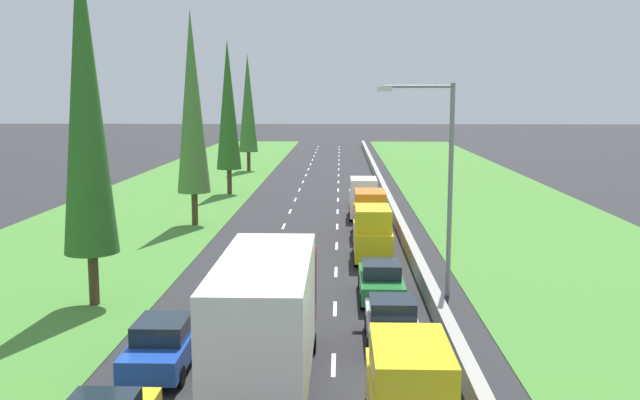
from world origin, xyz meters
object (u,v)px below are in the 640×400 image
object	(u,v)px
poplar_tree_second	(85,95)
white_box_truck_centre_lane	(268,321)
silver_hatchback_right_lane	(392,322)
yellow_hatchback_right_lane	(363,194)
poplar_tree_third	(192,103)
poplar_tree_fifth	(248,103)
orange_van_right_lane	(370,214)
blue_sedan_left_lane	(164,344)
street_light_mast	(442,174)
white_van_right_lane	(363,198)
yellow_van_right_lane	(409,399)
yellow_van_right_lane_fifth	(372,234)
green_sedan_right_lane	(381,281)
poplar_tree_fourth	(228,105)

from	to	relation	value
poplar_tree_second	white_box_truck_centre_lane	bearing A→B (deg)	-46.93
silver_hatchback_right_lane	yellow_hatchback_right_lane	distance (m)	31.79
poplar_tree_third	poplar_tree_fifth	world-z (taller)	poplar_tree_third
silver_hatchback_right_lane	orange_van_right_lane	size ratio (longest dim) A/B	0.80
yellow_hatchback_right_lane	blue_sedan_left_lane	bearing A→B (deg)	-102.02
white_box_truck_centre_lane	poplar_tree_second	distance (m)	13.30
street_light_mast	yellow_hatchback_right_lane	bearing A→B (deg)	95.59
white_van_right_lane	yellow_hatchback_right_lane	world-z (taller)	white_van_right_lane
yellow_van_right_lane	poplar_tree_third	size ratio (longest dim) A/B	0.35
orange_van_right_lane	yellow_van_right_lane_fifth	bearing A→B (deg)	-91.04
silver_hatchback_right_lane	white_box_truck_centre_lane	xyz separation A→B (m)	(-3.79, -4.19, 1.35)
yellow_van_right_lane	white_box_truck_centre_lane	xyz separation A→B (m)	(-3.67, 3.31, 0.78)
orange_van_right_lane	street_light_mast	world-z (taller)	street_light_mast
poplar_tree_second	green_sedan_right_lane	bearing A→B (deg)	5.65
white_box_truck_centre_lane	yellow_hatchback_right_lane	size ratio (longest dim) A/B	2.41
yellow_van_right_lane	yellow_van_right_lane_fifth	bearing A→B (deg)	89.96
green_sedan_right_lane	blue_sedan_left_lane	bearing A→B (deg)	-132.54
green_sedan_right_lane	poplar_tree_third	bearing A→B (deg)	123.77
yellow_van_right_lane	silver_hatchback_right_lane	world-z (taller)	yellow_van_right_lane
yellow_van_right_lane	poplar_tree_second	bearing A→B (deg)	134.53
yellow_van_right_lane	white_box_truck_centre_lane	bearing A→B (deg)	137.99
yellow_van_right_lane	poplar_tree_third	bearing A→B (deg)	110.57
green_sedan_right_lane	white_van_right_lane	distance (m)	19.95
poplar_tree_fifth	poplar_tree_third	bearing A→B (deg)	-88.70
green_sedan_right_lane	yellow_hatchback_right_lane	world-z (taller)	yellow_hatchback_right_lane
silver_hatchback_right_lane	blue_sedan_left_lane	xyz separation A→B (m)	(-7.27, -2.33, -0.02)
white_box_truck_centre_lane	white_van_right_lane	world-z (taller)	white_box_truck_centre_lane
white_box_truck_centre_lane	orange_van_right_lane	bearing A→B (deg)	80.68
green_sedan_right_lane	street_light_mast	xyz separation A→B (m)	(2.56, 0.71, 4.42)
green_sedan_right_lane	white_box_truck_centre_lane	xyz separation A→B (m)	(-3.73, -9.71, 1.37)
green_sedan_right_lane	yellow_van_right_lane_fifth	size ratio (longest dim) A/B	0.92
white_box_truck_centre_lane	street_light_mast	world-z (taller)	street_light_mast
green_sedan_right_lane	blue_sedan_left_lane	xyz separation A→B (m)	(-7.21, -7.86, 0.00)
white_box_truck_centre_lane	yellow_hatchback_right_lane	distance (m)	36.19
street_light_mast	poplar_tree_third	bearing A→B (deg)	130.57
green_sedan_right_lane	yellow_hatchback_right_lane	xyz separation A→B (m)	(0.06, 26.26, 0.02)
yellow_van_right_lane_fifth	poplar_tree_second	xyz separation A→B (m)	(-11.68, -8.34, 7.09)
yellow_van_right_lane	yellow_van_right_lane_fifth	size ratio (longest dim) A/B	1.00
yellow_hatchback_right_lane	poplar_tree_second	world-z (taller)	poplar_tree_second
green_sedan_right_lane	yellow_van_right_lane_fifth	bearing A→B (deg)	90.36
silver_hatchback_right_lane	yellow_van_right_lane_fifth	world-z (taller)	yellow_van_right_lane_fifth
orange_van_right_lane	street_light_mast	distance (m)	13.53
poplar_tree_fourth	white_van_right_lane	bearing A→B (deg)	-46.29
poplar_tree_fifth	yellow_van_right_lane	bearing A→B (deg)	-79.33
yellow_van_right_lane_fifth	yellow_van_right_lane	bearing A→B (deg)	-90.04
blue_sedan_left_lane	poplar_tree_fourth	bearing A→B (deg)	95.88
yellow_van_right_lane_fifth	poplar_tree_third	bearing A→B (deg)	139.22
white_van_right_lane	yellow_hatchback_right_lane	xyz separation A→B (m)	(0.16, 6.32, -0.56)
poplar_tree_fifth	street_light_mast	size ratio (longest dim) A/B	1.45
yellow_van_right_lane	yellow_hatchback_right_lane	distance (m)	39.28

